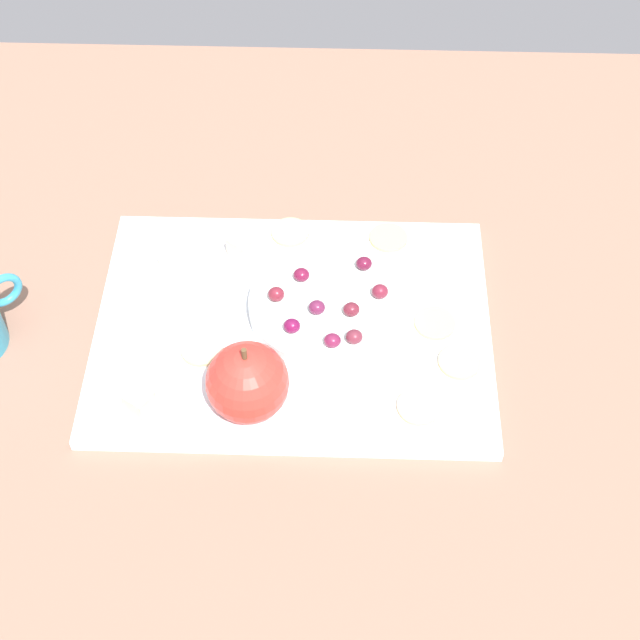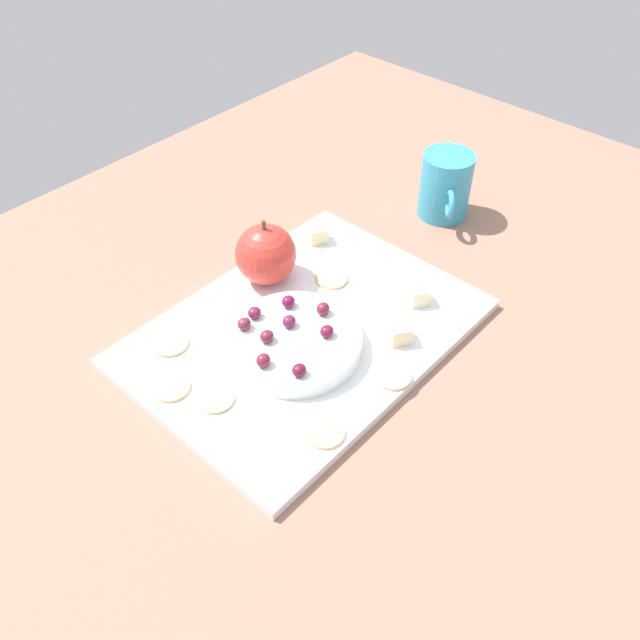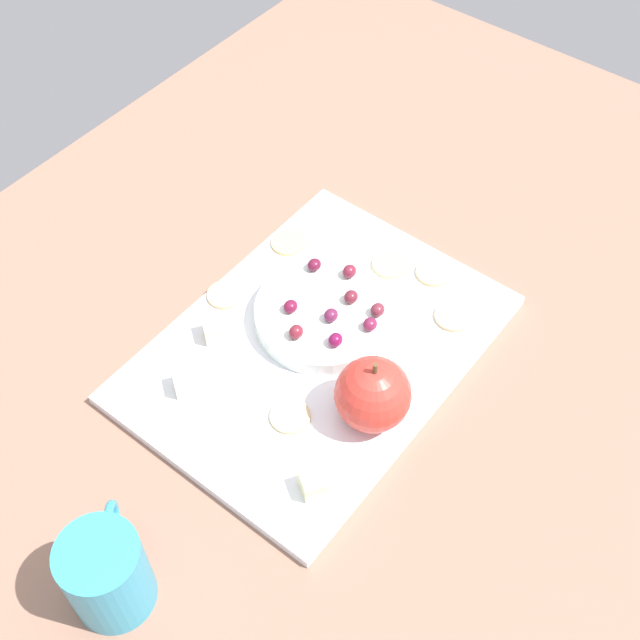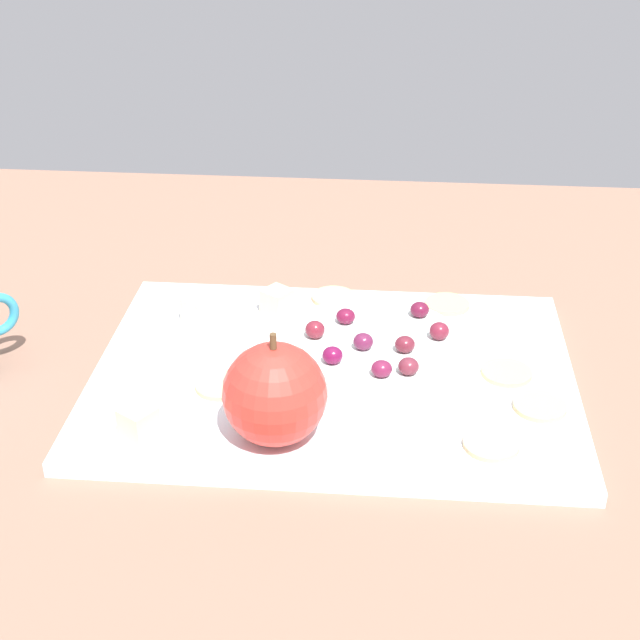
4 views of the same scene
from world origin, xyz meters
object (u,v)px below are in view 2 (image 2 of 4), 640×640
grape_2 (289,321)px  grape_6 (263,360)px  cheese_cube_0 (399,333)px  cracker_3 (393,376)px  cheese_cube_2 (419,295)px  grape_1 (244,324)px  grape_3 (288,302)px  cracker_4 (171,387)px  grape_0 (327,331)px  serving_dish (295,342)px  cheese_cube_1 (318,234)px  grape_4 (320,311)px  cracker_2 (215,398)px  platter (305,332)px  cracker_1 (325,432)px  cup (446,186)px  grape_8 (267,336)px  grape_5 (254,313)px  cracker_5 (332,279)px  grape_7 (299,370)px  cracker_0 (170,344)px  apple_whole (266,254)px

grape_2 → grape_6: grape_6 is taller
cheese_cube_0 → cracker_3: size_ratio=0.56×
cheese_cube_2 → grape_1: (-19.05, 10.79, 1.69)cm
grape_3 → grape_1: bearing=169.5°
cracker_4 → grape_0: bearing=-28.4°
grape_0 → grape_1: (-5.43, 7.77, 0.03)cm
serving_dish → cheese_cube_0: size_ratio=6.59×
cheese_cube_1 → grape_6: bearing=-150.8°
grape_3 → grape_4: 4.12cm
cracker_2 → grape_6: (5.69, -1.76, 2.71)cm
cheese_cube_1 → cracker_2: (-28.26, -10.84, -0.97)cm
cracker_2 → cracker_4: 5.21cm
platter → grape_1: grape_1 is taller
grape_0 → cracker_1: bearing=-139.3°
cracker_4 → cup: 49.07cm
cup → serving_dish: bearing=-173.6°
cheese_cube_0 → cup: size_ratio=0.25×
serving_dish → cheese_cube_1: 20.81cm
grape_3 → cup: cup is taller
cracker_1 → grape_8: 13.17cm
grape_1 → cheese_cube_0: bearing=-47.3°
cracker_1 → cracker_3: bearing=-2.5°
cracker_1 → grape_6: grape_6 is taller
cup → grape_8: bearing=-176.6°
cracker_1 → grape_0: grape_0 is taller
serving_dish → grape_5: size_ratio=9.26×
cheese_cube_1 → cracker_5: (-4.95, -6.90, -0.97)cm
grape_4 → grape_5: bearing=133.8°
grape_7 → cracker_3: bearing=-39.5°
cracker_0 → cup: size_ratio=0.44×
grape_1 → grape_6: bearing=-114.0°
apple_whole → cracker_0: size_ratio=1.85×
cracker_5 → grape_0: size_ratio=2.53×
cheese_cube_1 → cracker_4: cheese_cube_1 is taller
serving_dish → grape_1: bearing=120.5°
cracker_1 → cracker_4: (-6.68, 16.42, 0.00)cm
cracker_4 → cracker_5: bearing=-1.8°
apple_whole → cracker_1: bearing=-121.5°
cheese_cube_0 → cup: cup is taller
cracker_1 → grape_8: grape_8 is taller
cheese_cube_0 → cracker_1: 16.04cm
cracker_4 → grape_7: grape_7 is taller
serving_dish → grape_4: (4.41, 0.04, 1.86)cm
cracker_5 → grape_5: size_ratio=2.53×
cup → grape_2: bearing=-176.0°
grape_6 → cup: bearing=6.4°
cracker_1 → grape_6: (1.16, 9.92, 2.71)cm
cracker_3 → grape_8: bearing=118.0°
cracker_2 → cracker_3: bearing=-38.5°
cracker_2 → grape_5: (10.33, 4.45, 2.63)cm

